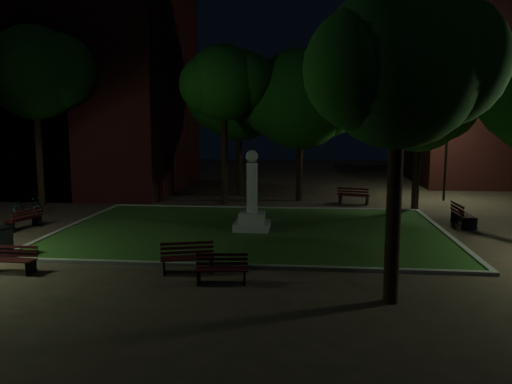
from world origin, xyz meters
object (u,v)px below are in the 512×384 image
Objects in this scene: bench_right_side at (462,215)px; bench_far_side at (353,196)px; trash_bin at (0,243)px; monument at (252,208)px; bench_near_left at (188,258)px; bench_west_near at (12,260)px; bench_left_side at (24,220)px; bicycle at (28,206)px; bench_near_right at (222,270)px.

bench_far_side is (-4.07, 5.20, -0.03)m from bench_right_side.
bench_right_side reaches higher than bench_far_side.
trash_bin is at bearing 61.65° from bench_far_side.
monument reaches higher than bench_right_side.
trash_bin is at bearing 157.02° from bench_near_left.
trash_bin reaches higher than bench_right_side.
bench_left_side is (-2.95, 5.66, 0.03)m from bench_west_near.
monument is 1.93× the size of bench_near_left.
trash_bin reaches higher than bench_far_side.
bench_right_side is at bearing -88.10° from bicycle.
trash_bin is (-6.31, 0.74, 0.13)m from bench_near_left.
bench_near_right is at bearing -126.20° from bicycle.
bicycle is at bearing 133.75° from bench_near_right.
bench_near_left is 9.52m from bench_left_side.
bicycle is (-10.84, 9.00, 0.04)m from bench_near_right.
bench_west_near is 17.35m from bench_far_side.
bench_near_right is at bearing 133.10° from bench_right_side.
bench_right_side reaches higher than bench_near_right.
bench_near_right is 1.41× the size of trash_bin.
bench_left_side is 3.43m from bicycle.
bench_right_side reaches higher than bench_left_side.
bicycle is at bearing 167.25° from monument.
trash_bin is at bearing 135.39° from bench_west_near.
bench_near_right is at bearing 87.88° from bench_far_side.
bench_right_side is at bearing 20.55° from bench_near_left.
bench_west_near is 0.93× the size of bicycle.
bench_right_side is 17.73m from trash_bin.
bench_right_side is 1.69× the size of trash_bin.
bench_near_left is (-1.30, -5.62, -0.55)m from monument.
bench_left_side is at bearing 140.55° from bench_near_right.
bench_left_side is at bearing -148.54° from bicycle.
bench_left_side reaches higher than bench_west_near.
trash_bin is (1.75, -4.34, 0.14)m from bench_left_side.
bench_left_side is at bearing 131.48° from bench_near_left.
bench_west_near is 0.90× the size of bench_left_side.
monument is 6.54m from bench_near_right.
bench_west_near is at bearing 117.78° from bench_right_side.
bench_far_side is (14.05, 7.68, 0.03)m from bench_left_side.
bicycle is at bearing 120.73° from bench_west_near.
bench_west_near is at bearing -47.66° from trash_bin.
trash_bin is (-16.37, -6.81, 0.07)m from bench_right_side.
trash_bin reaches higher than bench_near_left.
trash_bin is 0.67× the size of bicycle.
trash_bin reaches higher than bench_left_side.
bench_west_near is at bearing 170.63° from bench_near_right.
monument is 8.94m from bench_west_near.
bench_near_right is 14.08m from bicycle.
monument is at bearing 47.12° from bench_west_near.
bench_near_left is 1.15× the size of bench_west_near.
bench_left_side reaches higher than bench_near_right.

